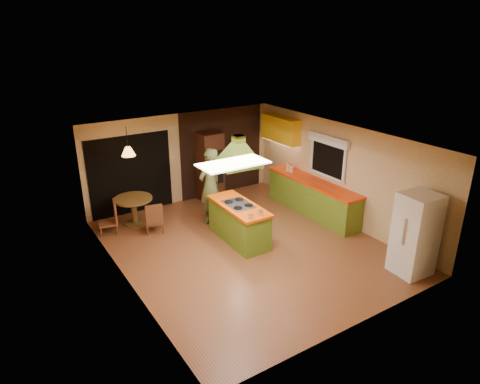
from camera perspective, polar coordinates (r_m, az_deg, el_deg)
ground at (r=9.79m, az=0.97°, el=-7.25°), size 6.50×6.50×0.00m
room_walls at (r=9.25m, az=1.02°, el=-0.45°), size 5.50×6.50×6.50m
ceiling_plane at (r=8.86m, az=1.07°, el=7.07°), size 6.50×6.50×0.00m
brick_panel at (r=12.48m, az=-2.42°, el=5.40°), size 2.64×0.03×2.50m
nook_opening at (r=11.47m, az=-14.35°, el=2.22°), size 2.20×0.03×2.10m
right_counter at (r=11.40m, az=9.61°, el=-0.67°), size 0.62×3.05×0.92m
upper_cabinets at (r=12.19m, az=5.43°, el=8.34°), size 0.34×1.40×0.70m
window_right at (r=11.01m, az=11.69°, el=5.58°), size 0.12×1.35×1.06m
fluor_panel at (r=7.32m, az=-0.90°, el=3.81°), size 1.20×0.60×0.03m
kitchen_island at (r=9.86m, az=-0.18°, el=-4.05°), size 0.76×1.80×0.91m
range_hood at (r=9.23m, az=-0.19°, el=6.08°), size 0.94×0.70×0.78m
man at (r=10.63m, az=-4.02°, el=0.82°), size 0.81×0.65×1.93m
refrigerator at (r=9.14m, az=22.33°, el=-5.22°), size 0.74×0.71×1.70m
wall_oven at (r=12.06m, az=-4.02°, el=3.41°), size 0.67×0.63×1.94m
dining_table at (r=10.95m, az=-13.99°, el=-1.80°), size 0.94×0.94×0.71m
chair_left at (r=10.73m, az=-17.28°, el=-3.25°), size 0.51×0.51×0.79m
chair_near at (r=10.50m, az=-11.47°, el=-3.25°), size 0.51×0.51×0.78m
pendant_lamp at (r=10.49m, az=-14.68°, el=5.26°), size 0.42×0.42×0.21m
canister_large at (r=11.86m, az=6.50°, el=3.25°), size 0.17×0.17×0.20m
canister_medium at (r=11.82m, az=6.71°, el=3.12°), size 0.15×0.15×0.18m
canister_small at (r=11.78m, az=6.85°, el=3.03°), size 0.15×0.15×0.17m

